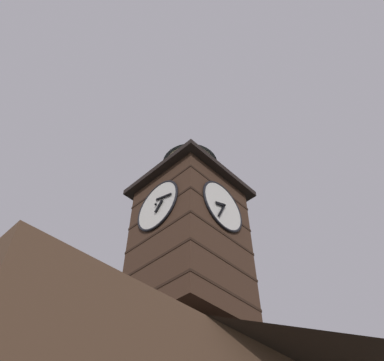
# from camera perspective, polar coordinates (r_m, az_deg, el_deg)

# --- Properties ---
(clock_tower) EXTENTS (4.26, 4.26, 9.58)m
(clock_tower) POSITION_cam_1_polar(r_m,az_deg,el_deg) (16.23, -0.34, -7.57)
(clock_tower) COLOR #422B1E
(clock_tower) RESTS_ON building_main
(flying_bird_high) EXTENTS (0.62, 0.43, 0.17)m
(flying_bird_high) POSITION_cam_1_polar(r_m,az_deg,el_deg) (25.13, 7.76, -1.35)
(flying_bird_high) COLOR black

